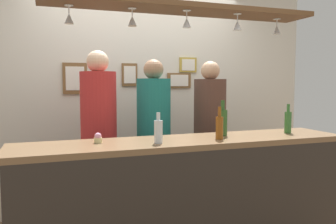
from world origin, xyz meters
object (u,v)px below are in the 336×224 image
object	(u,v)px
person_middle_teal_shirt	(154,127)
picture_frame_caricature	(75,78)
bottle_beer_amber_tall	(219,127)
cupcake	(98,138)
bottle_soda_clear	(158,131)
picture_frame_upper_small	(188,65)
bottle_beer_green_import	(288,122)
bottle_champagne_green	(223,122)
picture_frame_crest	(130,75)
person_left_red_shirt	(99,124)
person_right_brown_shirt	(210,125)
picture_frame_lower_pair	(179,81)

from	to	relation	value
person_middle_teal_shirt	picture_frame_caricature	world-z (taller)	person_middle_teal_shirt
bottle_beer_amber_tall	cupcake	xyz separation A→B (m)	(-0.94, 0.14, -0.06)
bottle_soda_clear	picture_frame_caricature	distance (m)	1.63
picture_frame_caricature	picture_frame_upper_small	bearing A→B (deg)	0.00
bottle_beer_green_import	bottle_beer_amber_tall	bearing A→B (deg)	-172.48
person_middle_teal_shirt	cupcake	world-z (taller)	person_middle_teal_shirt
bottle_soda_clear	bottle_champagne_green	bearing A→B (deg)	15.30
bottle_champagne_green	picture_frame_crest	bearing A→B (deg)	110.15
bottle_champagne_green	cupcake	bearing A→B (deg)	-179.17
person_left_red_shirt	bottle_champagne_green	size ratio (longest dim) A/B	5.90
person_middle_teal_shirt	cupcake	size ratio (longest dim) A/B	21.79
bottle_champagne_green	bottle_beer_amber_tall	bearing A→B (deg)	-125.52
person_left_red_shirt	person_right_brown_shirt	xyz separation A→B (m)	(1.17, 0.00, -0.05)
bottle_soda_clear	picture_frame_crest	distance (m)	1.57
bottle_beer_amber_tall	bottle_beer_green_import	xyz separation A→B (m)	(0.74, 0.10, 0.00)
bottle_beer_amber_tall	picture_frame_lower_pair	world-z (taller)	picture_frame_lower_pair
cupcake	picture_frame_caricature	size ratio (longest dim) A/B	0.23
picture_frame_lower_pair	picture_frame_upper_small	bearing A→B (deg)	0.00
person_right_brown_shirt	cupcake	xyz separation A→B (m)	(-1.28, -0.73, 0.03)
person_middle_teal_shirt	picture_frame_crest	distance (m)	0.82
person_right_brown_shirt	bottle_beer_green_import	world-z (taller)	person_right_brown_shirt
person_middle_teal_shirt	picture_frame_caricature	distance (m)	1.06
bottle_beer_amber_tall	picture_frame_caricature	distance (m)	1.83
person_left_red_shirt	person_right_brown_shirt	bearing A→B (deg)	0.00
person_right_brown_shirt	bottle_beer_green_import	size ratio (longest dim) A/B	6.52
bottle_beer_green_import	picture_frame_caricature	xyz separation A→B (m)	(-1.72, 1.39, 0.39)
bottle_soda_clear	picture_frame_upper_small	bearing A→B (deg)	60.01
person_middle_teal_shirt	picture_frame_crest	world-z (taller)	person_middle_teal_shirt
person_right_brown_shirt	bottle_beer_green_import	bearing A→B (deg)	-63.40
cupcake	bottle_soda_clear	bearing A→B (deg)	-20.32
picture_frame_crest	person_left_red_shirt	bearing A→B (deg)	-126.00
bottle_soda_clear	bottle_champagne_green	world-z (taller)	bottle_champagne_green
bottle_soda_clear	cupcake	size ratio (longest dim) A/B	2.95
bottle_champagne_green	cupcake	distance (m)	1.05
bottle_soda_clear	cupcake	world-z (taller)	bottle_soda_clear
bottle_soda_clear	bottle_beer_green_import	bearing A→B (deg)	4.99
bottle_champagne_green	person_middle_teal_shirt	bearing A→B (deg)	118.81
bottle_champagne_green	person_left_red_shirt	bearing A→B (deg)	142.85
cupcake	person_right_brown_shirt	bearing A→B (deg)	29.52
person_left_red_shirt	person_middle_teal_shirt	bearing A→B (deg)	0.00
bottle_beer_green_import	person_right_brown_shirt	bearing A→B (deg)	116.60
picture_frame_lower_pair	picture_frame_crest	world-z (taller)	picture_frame_crest
bottle_beer_green_import	cupcake	distance (m)	1.67
person_right_brown_shirt	bottle_beer_green_import	distance (m)	0.87
bottle_soda_clear	person_left_red_shirt	bearing A→B (deg)	109.42
person_right_brown_shirt	picture_frame_lower_pair	xyz separation A→B (m)	(-0.11, 0.62, 0.47)
bottle_beer_green_import	picture_frame_crest	bearing A→B (deg)	128.52
picture_frame_caricature	picture_frame_lower_pair	world-z (taller)	picture_frame_caricature
person_right_brown_shirt	person_middle_teal_shirt	bearing A→B (deg)	-180.00
bottle_beer_amber_tall	person_right_brown_shirt	bearing A→B (deg)	68.26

